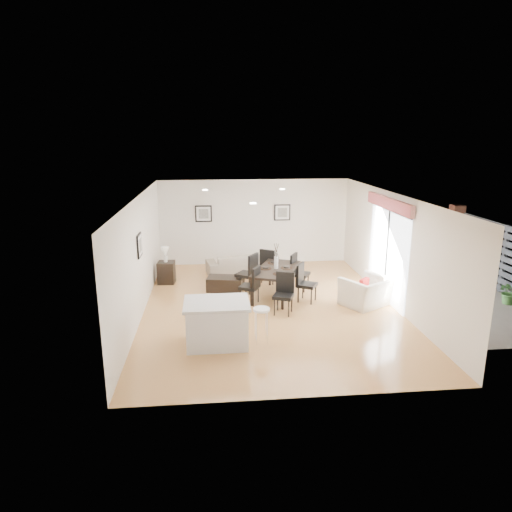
{
  "coord_description": "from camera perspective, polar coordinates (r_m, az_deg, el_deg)",
  "views": [
    {
      "loc": [
        -1.36,
        -10.29,
        4.0
      ],
      "look_at": [
        -0.3,
        0.4,
        1.18
      ],
      "focal_mm": 32.0,
      "sensor_mm": 36.0,
      "label": 1
    }
  ],
  "objects": [
    {
      "name": "coffee_table",
      "position": [
        12.24,
        -3.9,
        -3.46
      ],
      "size": [
        1.02,
        0.72,
        0.37
      ],
      "primitive_type": "cube",
      "rotation": [
        0.0,
        0.0,
        -0.19
      ],
      "color": "black",
      "rests_on": "ground"
    },
    {
      "name": "dining_table",
      "position": [
        11.63,
        2.52,
        -1.92
      ],
      "size": [
        1.53,
        2.01,
        0.75
      ],
      "rotation": [
        0.0,
        0.0,
        -0.4
      ],
      "color": "black",
      "rests_on": "ground"
    },
    {
      "name": "wall_back",
      "position": [
        14.6,
        -0.24,
        4.27
      ],
      "size": [
        6.0,
        0.04,
        2.7
      ],
      "primitive_type": "cube",
      "color": "white",
      "rests_on": "ground"
    },
    {
      "name": "wall_left",
      "position": [
        10.75,
        -14.26,
        -0.01
      ],
      "size": [
        0.04,
        8.0,
        2.7
      ],
      "primitive_type": "cube",
      "color": "white",
      "rests_on": "ground"
    },
    {
      "name": "table_lamp",
      "position": [
        12.89,
        -11.27,
        0.45
      ],
      "size": [
        0.22,
        0.22,
        0.43
      ],
      "color": "white",
      "rests_on": "side_table"
    },
    {
      "name": "courtyard",
      "position": [
        13.81,
        27.54,
        0.15
      ],
      "size": [
        6.0,
        6.0,
        2.0
      ],
      "color": "gray",
      "rests_on": "ground"
    },
    {
      "name": "bar_stool",
      "position": [
        9.07,
        0.69,
        -7.16
      ],
      "size": [
        0.33,
        0.33,
        0.72
      ],
      "color": "white",
      "rests_on": "ground"
    },
    {
      "name": "framed_print_back_right",
      "position": [
        14.63,
        3.3,
        5.46
      ],
      "size": [
        0.52,
        0.04,
        0.52
      ],
      "color": "black",
      "rests_on": "wall_back"
    },
    {
      "name": "kitchen_island",
      "position": [
        9.09,
        -4.9,
        -8.32
      ],
      "size": [
        1.27,
        0.98,
        0.89
      ],
      "rotation": [
        0.0,
        0.0,
        0.0
      ],
      "color": "white",
      "rests_on": "ground"
    },
    {
      "name": "cushion",
      "position": [
        11.23,
        13.36,
        -3.54
      ],
      "size": [
        0.3,
        0.29,
        0.32
      ],
      "primitive_type": "cube",
      "rotation": [
        0.0,
        0.0,
        3.9
      ],
      "color": "maroon",
      "rests_on": "armchair"
    },
    {
      "name": "dining_chair_head",
      "position": [
        10.62,
        3.53,
        -4.34
      ],
      "size": [
        0.56,
        0.56,
        0.96
      ],
      "rotation": [
        0.0,
        0.0,
        -0.38
      ],
      "color": "black",
      "rests_on": "ground"
    },
    {
      "name": "courtyard_plant_b",
      "position": [
        14.04,
        25.16,
        -1.87
      ],
      "size": [
        0.38,
        0.38,
        0.65
      ],
      "primitive_type": "imported",
      "rotation": [
        0.0,
        0.0,
        0.05
      ],
      "color": "#37622A",
      "rests_on": "ground"
    },
    {
      "name": "courtyard_plant_a",
      "position": [
        12.84,
        29.19,
        -3.96
      ],
      "size": [
        0.63,
        0.58,
        0.6
      ],
      "primitive_type": "imported",
      "rotation": [
        0.0,
        0.0,
        -0.22
      ],
      "color": "#37622A",
      "rests_on": "ground"
    },
    {
      "name": "dining_chair_enear",
      "position": [
        11.39,
        6.04,
        -3.06
      ],
      "size": [
        0.59,
        0.59,
        0.96
      ],
      "rotation": [
        0.0,
        0.0,
        1.04
      ],
      "color": "black",
      "rests_on": "ground"
    },
    {
      "name": "dining_chair_wnear",
      "position": [
        11.13,
        -0.43,
        -3.43
      ],
      "size": [
        0.58,
        0.58,
        0.95
      ],
      "rotation": [
        0.0,
        0.0,
        -2.05
      ],
      "color": "black",
      "rests_on": "ground"
    },
    {
      "name": "sliding_door",
      "position": [
        11.68,
        16.17,
        2.6
      ],
      "size": [
        0.12,
        2.7,
        2.57
      ],
      "color": "white",
      "rests_on": "wall_right"
    },
    {
      "name": "dining_chair_wfar",
      "position": [
        11.96,
        -0.81,
        -1.86
      ],
      "size": [
        0.65,
        0.65,
        1.05
      ],
      "rotation": [
        0.0,
        0.0,
        -2.17
      ],
      "color": "black",
      "rests_on": "ground"
    },
    {
      "name": "dining_chair_efar",
      "position": [
        12.23,
        5.19,
        -1.75
      ],
      "size": [
        0.6,
        0.6,
        0.98
      ],
      "rotation": [
        0.0,
        0.0,
        1.05
      ],
      "color": "black",
      "rests_on": "ground"
    },
    {
      "name": "wall_front",
      "position": [
        6.96,
        6.1,
        -7.74
      ],
      "size": [
        6.0,
        0.04,
        2.7
      ],
      "primitive_type": "cube",
      "color": "white",
      "rests_on": "ground"
    },
    {
      "name": "framed_print_back_left",
      "position": [
        14.46,
        -6.58,
        5.28
      ],
      "size": [
        0.52,
        0.04,
        0.52
      ],
      "color": "black",
      "rests_on": "wall_back"
    },
    {
      "name": "ground",
      "position": [
        11.13,
        1.74,
        -6.35
      ],
      "size": [
        8.0,
        8.0,
        0.0
      ],
      "primitive_type": "plane",
      "color": "tan",
      "rests_on": "ground"
    },
    {
      "name": "framed_print_left_wall",
      "position": [
        10.49,
        -14.35,
        1.3
      ],
      "size": [
        0.04,
        0.52,
        0.52
      ],
      "rotation": [
        0.0,
        0.0,
        1.57
      ],
      "color": "black",
      "rests_on": "wall_left"
    },
    {
      "name": "ceiling",
      "position": [
        10.46,
        1.86,
        7.58
      ],
      "size": [
        6.0,
        8.0,
        0.02
      ],
      "primitive_type": "cube",
      "color": "white",
      "rests_on": "wall_back"
    },
    {
      "name": "wall_right",
      "position": [
        11.49,
        16.81,
        0.75
      ],
      "size": [
        0.04,
        8.0,
        2.7
      ],
      "primitive_type": "cube",
      "color": "white",
      "rests_on": "ground"
    },
    {
      "name": "armchair",
      "position": [
        11.41,
        13.62,
        -4.36
      ],
      "size": [
        1.41,
        1.36,
        0.7
      ],
      "primitive_type": "imported",
      "rotation": [
        0.0,
        0.0,
        3.68
      ],
      "color": "#EDE6CD",
      "rests_on": "ground"
    },
    {
      "name": "dining_chair_foot",
      "position": [
        12.73,
        1.6,
        -1.01
      ],
      "size": [
        0.61,
        0.61,
        0.99
      ],
      "rotation": [
        0.0,
        0.0,
        2.59
      ],
      "color": "black",
      "rests_on": "ground"
    },
    {
      "name": "sofa",
      "position": [
        13.66,
        -1.6,
        -0.94
      ],
      "size": [
        2.27,
        1.2,
        0.63
      ],
      "primitive_type": "imported",
      "rotation": [
        0.0,
        0.0,
        3.31
      ],
      "color": "gray",
      "rests_on": "ground"
    },
    {
      "name": "vase",
      "position": [
        11.53,
        2.54,
        -0.28
      ],
      "size": [
        0.85,
        1.3,
        0.66
      ],
      "color": "white",
      "rests_on": "dining_table"
    },
    {
      "name": "side_table",
      "position": [
        13.04,
        -11.14,
        -2.02
      ],
      "size": [
        0.49,
        0.49,
        0.61
      ],
      "primitive_type": "cube",
      "rotation": [
        0.0,
        0.0,
        -0.08
      ],
      "color": "black",
      "rests_on": "ground"
    }
  ]
}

